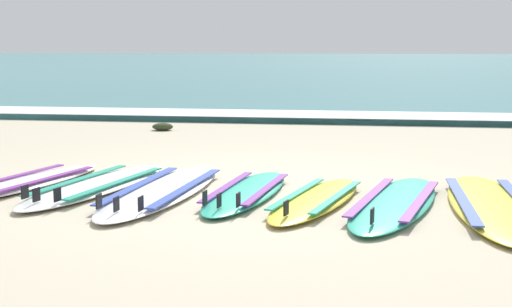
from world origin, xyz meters
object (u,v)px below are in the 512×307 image
surfboard_2 (163,190)px  surfboard_4 (316,199)px  surfboard_0 (30,182)px  surfboard_1 (97,185)px  surfboard_5 (395,202)px  surfboard_3 (246,192)px  surfboard_6 (492,205)px

surfboard_2 → surfboard_4: (1.36, -0.18, -0.00)m
surfboard_2 → surfboard_4: bearing=-7.7°
surfboard_0 → surfboard_1: bearing=-6.3°
surfboard_0 → surfboard_5: (3.33, -0.42, -0.00)m
surfboard_5 → surfboard_4: bearing=177.9°
surfboard_3 → surfboard_4: 0.66m
surfboard_4 → surfboard_2: bearing=172.3°
surfboard_1 → surfboard_4: bearing=-9.0°
surfboard_1 → surfboard_5: same height
surfboard_0 → surfboard_4: (2.69, -0.39, 0.00)m
surfboard_3 → surfboard_4: bearing=-19.5°
surfboard_1 → surfboard_3: (1.39, -0.10, 0.00)m
surfboard_1 → surfboard_5: (2.66, -0.34, -0.00)m
surfboard_3 → surfboard_6: bearing=-6.4°
surfboard_5 → surfboard_6: 0.76m
surfboard_5 → surfboard_2: bearing=174.1°
surfboard_5 → surfboard_1: bearing=172.7°
surfboard_4 → surfboard_6: size_ratio=0.77×
surfboard_0 → surfboard_3: same height
surfboard_2 → surfboard_4: size_ratio=1.28×
surfboard_2 → surfboard_3: size_ratio=1.25×
surfboard_2 → surfboard_4: same height
surfboard_1 → surfboard_3: 1.40m
surfboard_0 → surfboard_4: same height
surfboard_2 → surfboard_3: bearing=2.8°
surfboard_6 → surfboard_5: bearing=-178.8°
surfboard_3 → surfboard_6: (2.03, -0.23, -0.00)m
surfboard_1 → surfboard_6: size_ratio=0.91×
surfboard_2 → surfboard_0: bearing=171.1°
surfboard_2 → surfboard_6: same height
surfboard_3 → surfboard_5: size_ratio=0.87×
surfboard_2 → surfboard_5: size_ratio=1.09×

